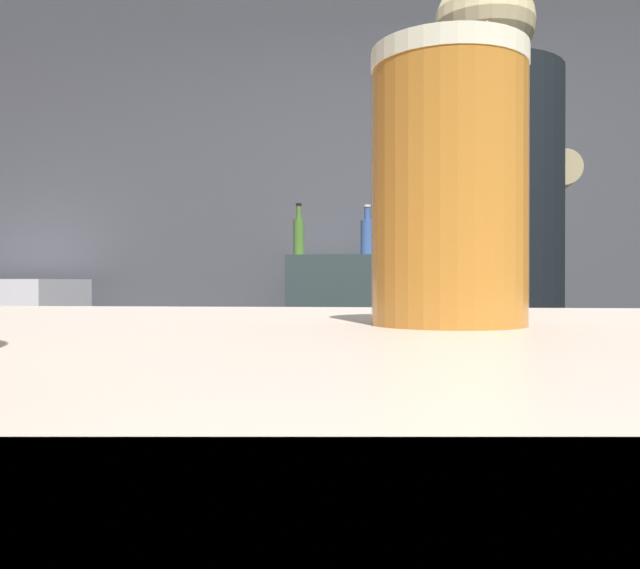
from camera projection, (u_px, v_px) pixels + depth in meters
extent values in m
cube|color=#494B53|center=(403.00, 233.00, 3.54)|extent=(5.20, 0.10, 2.70)
cube|color=#513B36|center=(544.00, 505.00, 1.90)|extent=(2.10, 0.60, 0.89)
cube|color=#303F40|center=(368.00, 378.00, 3.28)|extent=(0.78, 0.36, 1.22)
cube|color=white|center=(1.00, 390.00, 3.28)|extent=(0.69, 0.55, 1.10)
cube|color=#262626|center=(15.00, 389.00, 2.97)|extent=(0.03, 0.03, 0.40)
cube|color=#25303F|center=(484.00, 560.00, 1.47)|extent=(0.28, 0.20, 0.94)
cylinder|color=black|center=(484.00, 213.00, 1.47)|extent=(0.34, 0.34, 0.62)
sphere|color=tan|center=(485.00, 24.00, 1.47)|extent=(0.22, 0.22, 0.22)
cone|color=#B27A33|center=(487.00, 134.00, 1.37)|extent=(0.18, 0.18, 0.53)
cylinder|color=tan|center=(412.00, 182.00, 1.66)|extent=(0.11, 0.33, 0.08)
cylinder|color=tan|center=(553.00, 178.00, 1.59)|extent=(0.11, 0.33, 0.08)
cylinder|color=slate|center=(328.00, 340.00, 1.98)|extent=(0.19, 0.19, 0.05)
cube|color=silver|center=(563.00, 352.00, 1.84)|extent=(0.24, 0.05, 0.01)
cylinder|color=#C97E2E|center=(449.00, 198.00, 0.35)|extent=(0.08, 0.08, 0.14)
cylinder|color=white|center=(449.00, 61.00, 0.35)|extent=(0.08, 0.08, 0.01)
cylinder|color=#2C58A1|center=(391.00, 242.00, 3.36)|extent=(0.07, 0.07, 0.15)
cylinder|color=#2C58A1|center=(391.00, 222.00, 3.36)|extent=(0.03, 0.03, 0.06)
cylinder|color=silver|center=(391.00, 215.00, 3.36)|extent=(0.04, 0.04, 0.01)
cylinder|color=#4F7A32|center=(299.00, 237.00, 3.23)|extent=(0.05, 0.05, 0.18)
cylinder|color=#4F7A32|center=(299.00, 212.00, 3.23)|extent=(0.02, 0.02, 0.07)
cylinder|color=black|center=(299.00, 204.00, 3.23)|extent=(0.03, 0.03, 0.01)
cylinder|color=#3D5EA0|center=(367.00, 238.00, 3.27)|extent=(0.07, 0.07, 0.17)
cylinder|color=#3D5EA0|center=(367.00, 214.00, 3.27)|extent=(0.03, 0.03, 0.07)
cylinder|color=silver|center=(367.00, 206.00, 3.27)|extent=(0.03, 0.03, 0.01)
cylinder|color=#D9D185|center=(428.00, 242.00, 3.19)|extent=(0.07, 0.07, 0.13)
cylinder|color=#D9D185|center=(428.00, 224.00, 3.19)|extent=(0.03, 0.03, 0.05)
cylinder|color=#333333|center=(428.00, 217.00, 3.19)|extent=(0.04, 0.04, 0.01)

